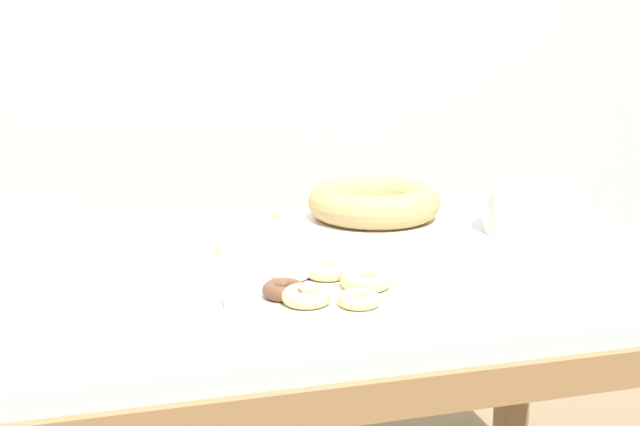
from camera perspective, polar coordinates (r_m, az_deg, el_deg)
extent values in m
cube|color=silver|center=(1.69, -1.62, -3.58)|extent=(1.52, 0.96, 0.04)
cube|color=olive|center=(1.30, 3.51, -11.28)|extent=(1.55, 0.08, 0.06)
cube|color=olive|center=(2.13, -4.66, -1.36)|extent=(1.55, 0.08, 0.06)
cube|color=olive|center=(2.01, 19.25, -3.00)|extent=(0.08, 0.99, 0.06)
cube|color=olive|center=(2.45, 12.38, -7.83)|extent=(0.07, 0.07, 0.68)
cylinder|color=silver|center=(1.93, -17.91, -1.32)|extent=(0.28, 0.28, 0.01)
cylinder|color=beige|center=(1.92, -17.98, -0.42)|extent=(0.21, 0.21, 0.05)
cylinder|color=white|center=(1.92, -18.04, 0.39)|extent=(0.20, 0.20, 0.01)
cylinder|color=silver|center=(1.96, 3.46, -0.48)|extent=(0.30, 0.30, 0.01)
torus|color=tan|center=(1.95, 3.47, 0.73)|extent=(0.29, 0.29, 0.07)
cylinder|color=silver|center=(1.46, 0.25, -5.29)|extent=(0.33, 0.33, 0.01)
torus|color=#EAD184|center=(1.47, 2.95, -4.31)|extent=(0.09, 0.09, 0.03)
torus|color=#EAD184|center=(1.53, 0.45, -3.64)|extent=(0.08, 0.08, 0.03)
torus|color=white|center=(1.52, -1.84, -3.74)|extent=(0.07, 0.07, 0.03)
torus|color=brown|center=(1.43, -2.30, -4.94)|extent=(0.07, 0.07, 0.02)
torus|color=#EAD184|center=(1.40, -0.87, -5.33)|extent=(0.08, 0.08, 0.03)
torus|color=#EAD184|center=(1.39, 2.51, -5.54)|extent=(0.07, 0.07, 0.02)
cylinder|color=silver|center=(1.93, 13.46, -1.04)|extent=(0.21, 0.21, 0.01)
cylinder|color=silver|center=(1.93, 13.48, -0.76)|extent=(0.21, 0.21, 0.01)
cylinder|color=silver|center=(1.93, 13.50, -0.47)|extent=(0.21, 0.21, 0.01)
cylinder|color=silver|center=(1.93, 13.51, -0.18)|extent=(0.21, 0.21, 0.01)
cylinder|color=silver|center=(1.92, 13.53, 0.11)|extent=(0.21, 0.21, 0.01)
cylinder|color=silver|center=(1.92, 13.54, 0.40)|extent=(0.21, 0.21, 0.01)
cylinder|color=silver|center=(1.92, 13.56, 0.69)|extent=(0.21, 0.21, 0.01)
cylinder|color=silver|center=(1.92, 13.58, 0.98)|extent=(0.21, 0.21, 0.01)
cylinder|color=silver|center=(1.92, 13.59, 1.27)|extent=(0.21, 0.21, 0.01)
cylinder|color=silver|center=(1.68, -6.55, -2.85)|extent=(0.04, 0.04, 0.02)
cylinder|color=white|center=(1.68, -6.56, -2.65)|extent=(0.03, 0.03, 0.00)
cone|color=#F9B74C|center=(1.67, -6.57, -2.23)|extent=(0.01, 0.01, 0.02)
cylinder|color=silver|center=(1.94, -2.90, -0.58)|extent=(0.04, 0.04, 0.02)
cylinder|color=white|center=(1.93, -2.91, -0.40)|extent=(0.03, 0.03, 0.00)
cone|color=#F9B74C|center=(1.93, -2.91, -0.03)|extent=(0.01, 0.01, 0.02)
cylinder|color=silver|center=(2.13, 13.59, 0.35)|extent=(0.04, 0.04, 0.02)
cylinder|color=white|center=(2.13, 13.60, 0.51)|extent=(0.03, 0.03, 0.00)
cone|color=#F9B74C|center=(2.12, 13.62, 0.85)|extent=(0.01, 0.01, 0.02)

